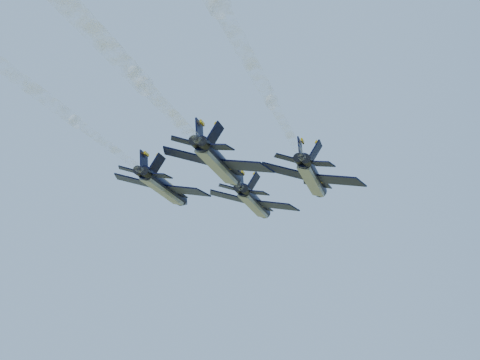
# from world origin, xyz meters

# --- Properties ---
(jet_lead) EXTENTS (13.48, 17.86, 4.77)m
(jet_lead) POSITION_xyz_m (0.61, 8.48, 105.68)
(jet_lead) COLOR black
(jet_left) EXTENTS (13.48, 17.86, 4.77)m
(jet_left) POSITION_xyz_m (-10.23, -1.98, 105.68)
(jet_left) COLOR black
(jet_right) EXTENTS (13.48, 17.86, 4.77)m
(jet_right) POSITION_xyz_m (9.73, -4.04, 105.68)
(jet_right) COLOR black
(jet_slot) EXTENTS (13.48, 17.86, 4.77)m
(jet_slot) POSITION_xyz_m (-0.83, -12.07, 105.68)
(jet_slot) COLOR black
(smoke_trail_lead) EXTENTS (9.12, 69.21, 2.66)m
(smoke_trail_lead) POSITION_xyz_m (-4.90, -44.10, 105.72)
(smoke_trail_lead) COLOR white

